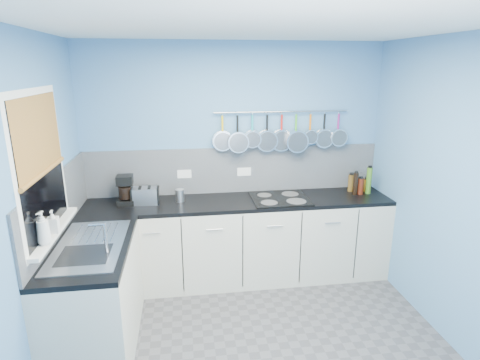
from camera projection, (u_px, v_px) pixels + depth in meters
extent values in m
cube|color=#47474C|center=(259.00, 353.00, 3.22)|extent=(3.20, 3.00, 0.02)
cube|color=white|center=(265.00, 23.00, 2.52)|extent=(3.20, 3.00, 0.02)
cube|color=#4D80B2|center=(235.00, 161.00, 4.30)|extent=(3.20, 0.02, 2.50)
cube|color=#4D80B2|center=(342.00, 350.00, 1.43)|extent=(3.20, 0.02, 2.50)
cube|color=#4D80B2|center=(27.00, 220.00, 2.65)|extent=(0.02, 3.00, 2.50)
cube|color=#4D80B2|center=(463.00, 198.00, 3.09)|extent=(0.02, 3.00, 2.50)
cube|color=gray|center=(235.00, 170.00, 4.31)|extent=(3.20, 0.02, 0.50)
cube|color=gray|center=(58.00, 204.00, 3.25)|extent=(0.02, 1.80, 0.50)
cube|color=beige|center=(239.00, 241.00, 4.24)|extent=(3.20, 0.60, 0.86)
cube|color=black|center=(239.00, 202.00, 4.11)|extent=(3.20, 0.60, 0.04)
cube|color=beige|center=(96.00, 298.00, 3.20)|extent=(0.60, 1.20, 0.86)
cube|color=black|center=(90.00, 248.00, 3.08)|extent=(0.60, 1.20, 0.04)
cube|color=white|center=(41.00, 166.00, 2.85)|extent=(0.01, 1.00, 1.10)
cube|color=black|center=(42.00, 166.00, 2.85)|extent=(0.01, 0.90, 1.00)
cube|color=olive|center=(39.00, 135.00, 2.79)|extent=(0.01, 0.90, 0.55)
cube|color=white|center=(54.00, 231.00, 3.00)|extent=(0.10, 0.98, 0.03)
cube|color=silver|center=(90.00, 245.00, 3.07)|extent=(0.50, 0.95, 0.01)
cube|color=white|center=(184.00, 174.00, 4.23)|extent=(0.15, 0.01, 0.09)
cube|color=white|center=(244.00, 172.00, 4.32)|extent=(0.15, 0.01, 0.09)
cylinder|color=silver|center=(282.00, 112.00, 4.17)|extent=(1.45, 0.02, 0.02)
imported|color=white|center=(43.00, 228.00, 2.72)|extent=(0.12, 0.12, 0.24)
imported|color=white|center=(53.00, 221.00, 2.92)|extent=(0.08, 0.08, 0.17)
cylinder|color=white|center=(125.00, 191.00, 4.01)|extent=(0.11, 0.11, 0.25)
cube|color=silver|center=(145.00, 196.00, 3.98)|extent=(0.27, 0.17, 0.17)
cylinder|color=silver|center=(180.00, 195.00, 4.05)|extent=(0.09, 0.09, 0.13)
cube|color=black|center=(280.00, 199.00, 4.13)|extent=(0.59, 0.52, 0.01)
cylinder|color=#8C5914|center=(366.00, 185.00, 4.39)|extent=(0.06, 0.06, 0.14)
cylinder|color=#265919|center=(357.00, 185.00, 4.37)|extent=(0.05, 0.05, 0.14)
cylinder|color=brown|center=(351.00, 183.00, 4.38)|extent=(0.06, 0.06, 0.19)
cylinder|color=#3F721E|center=(369.00, 181.00, 4.29)|extent=(0.06, 0.06, 0.29)
cylinder|color=#4C190C|center=(360.00, 186.00, 4.28)|extent=(0.07, 0.07, 0.17)
cylinder|color=black|center=(356.00, 184.00, 4.25)|extent=(0.05, 0.05, 0.24)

